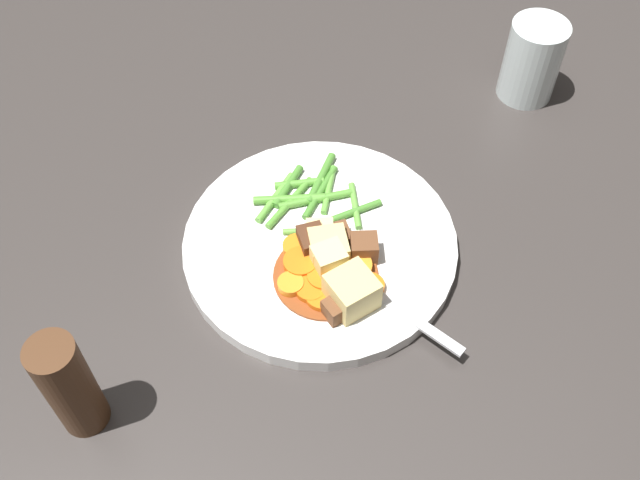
% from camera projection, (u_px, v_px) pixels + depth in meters
% --- Properties ---
extents(ground_plane, '(3.00, 3.00, 0.00)m').
position_uv_depth(ground_plane, '(320.00, 249.00, 0.76)').
color(ground_plane, '#383330').
extents(dinner_plate, '(0.27, 0.27, 0.02)m').
position_uv_depth(dinner_plate, '(320.00, 245.00, 0.75)').
color(dinner_plate, white).
rests_on(dinner_plate, ground_plane).
extents(stew_sauce, '(0.10, 0.10, 0.00)m').
position_uv_depth(stew_sauce, '(326.00, 275.00, 0.72)').
color(stew_sauce, brown).
rests_on(stew_sauce, dinner_plate).
extents(carrot_slice_0, '(0.04, 0.04, 0.01)m').
position_uv_depth(carrot_slice_0, '(323.00, 295.00, 0.70)').
color(carrot_slice_0, orange).
rests_on(carrot_slice_0, dinner_plate).
extents(carrot_slice_1, '(0.03, 0.03, 0.01)m').
position_uv_depth(carrot_slice_1, '(291.00, 285.00, 0.70)').
color(carrot_slice_1, orange).
rests_on(carrot_slice_1, dinner_plate).
extents(carrot_slice_2, '(0.03, 0.03, 0.01)m').
position_uv_depth(carrot_slice_2, '(308.00, 290.00, 0.70)').
color(carrot_slice_2, orange).
rests_on(carrot_slice_2, dinner_plate).
extents(carrot_slice_3, '(0.04, 0.04, 0.01)m').
position_uv_depth(carrot_slice_3, '(297.00, 248.00, 0.73)').
color(carrot_slice_3, orange).
rests_on(carrot_slice_3, dinner_plate).
extents(carrot_slice_4, '(0.04, 0.04, 0.01)m').
position_uv_depth(carrot_slice_4, '(355.00, 268.00, 0.71)').
color(carrot_slice_4, orange).
rests_on(carrot_slice_4, dinner_plate).
extents(carrot_slice_5, '(0.04, 0.04, 0.01)m').
position_uv_depth(carrot_slice_5, '(301.00, 264.00, 0.72)').
color(carrot_slice_5, orange).
rests_on(carrot_slice_5, dinner_plate).
extents(carrot_slice_6, '(0.04, 0.04, 0.01)m').
position_uv_depth(carrot_slice_6, '(324.00, 278.00, 0.71)').
color(carrot_slice_6, orange).
rests_on(carrot_slice_6, dinner_plate).
extents(carrot_slice_7, '(0.04, 0.04, 0.01)m').
position_uv_depth(carrot_slice_7, '(370.00, 286.00, 0.70)').
color(carrot_slice_7, orange).
rests_on(carrot_slice_7, dinner_plate).
extents(potato_chunk_0, '(0.03, 0.03, 0.02)m').
position_uv_depth(potato_chunk_0, '(321.00, 232.00, 0.74)').
color(potato_chunk_0, '#EAD68C').
rests_on(potato_chunk_0, dinner_plate).
extents(potato_chunk_1, '(0.04, 0.04, 0.03)m').
position_uv_depth(potato_chunk_1, '(329.00, 261.00, 0.71)').
color(potato_chunk_1, '#EAD68C').
rests_on(potato_chunk_1, dinner_plate).
extents(potato_chunk_2, '(0.05, 0.05, 0.03)m').
position_uv_depth(potato_chunk_2, '(328.00, 248.00, 0.72)').
color(potato_chunk_2, '#E5CC7A').
rests_on(potato_chunk_2, dinner_plate).
extents(potato_chunk_3, '(0.06, 0.06, 0.04)m').
position_uv_depth(potato_chunk_3, '(352.00, 291.00, 0.68)').
color(potato_chunk_3, '#E5CC7A').
rests_on(potato_chunk_3, dinner_plate).
extents(potato_chunk_4, '(0.02, 0.03, 0.02)m').
position_uv_depth(potato_chunk_4, '(344.00, 284.00, 0.70)').
color(potato_chunk_4, '#EAD68C').
rests_on(potato_chunk_4, dinner_plate).
extents(meat_chunk_0, '(0.03, 0.03, 0.02)m').
position_uv_depth(meat_chunk_0, '(337.00, 308.00, 0.68)').
color(meat_chunk_0, brown).
rests_on(meat_chunk_0, dinner_plate).
extents(meat_chunk_1, '(0.04, 0.03, 0.03)m').
position_uv_depth(meat_chunk_1, '(312.00, 242.00, 0.73)').
color(meat_chunk_1, '#4C2B19').
rests_on(meat_chunk_1, dinner_plate).
extents(meat_chunk_2, '(0.03, 0.04, 0.02)m').
position_uv_depth(meat_chunk_2, '(336.00, 238.00, 0.73)').
color(meat_chunk_2, brown).
rests_on(meat_chunk_2, dinner_plate).
extents(meat_chunk_3, '(0.03, 0.03, 0.03)m').
position_uv_depth(meat_chunk_3, '(364.00, 248.00, 0.72)').
color(meat_chunk_3, brown).
rests_on(meat_chunk_3, dinner_plate).
extents(green_bean_0, '(0.06, 0.01, 0.01)m').
position_uv_depth(green_bean_0, '(330.00, 190.00, 0.78)').
color(green_bean_0, '#66AD42').
rests_on(green_bean_0, dinner_plate).
extents(green_bean_1, '(0.02, 0.07, 0.01)m').
position_uv_depth(green_bean_1, '(289.00, 199.00, 0.77)').
color(green_bean_1, '#599E38').
rests_on(green_bean_1, dinner_plate).
extents(green_bean_2, '(0.04, 0.06, 0.01)m').
position_uv_depth(green_bean_2, '(351.00, 213.00, 0.76)').
color(green_bean_2, '#4C8E33').
rests_on(green_bean_2, dinner_plate).
extents(green_bean_3, '(0.07, 0.02, 0.01)m').
position_uv_depth(green_bean_3, '(321.00, 178.00, 0.79)').
color(green_bean_3, '#4C8E33').
rests_on(green_bean_3, dinner_plate).
extents(green_bean_4, '(0.04, 0.08, 0.01)m').
position_uv_depth(green_bean_4, '(315.00, 199.00, 0.77)').
color(green_bean_4, '#599E38').
rests_on(green_bean_4, dinner_plate).
extents(green_bean_5, '(0.07, 0.04, 0.01)m').
position_uv_depth(green_bean_5, '(290.00, 203.00, 0.77)').
color(green_bean_5, '#599E38').
rests_on(green_bean_5, dinner_plate).
extents(green_bean_6, '(0.07, 0.03, 0.01)m').
position_uv_depth(green_bean_6, '(275.00, 197.00, 0.77)').
color(green_bean_6, '#66AD42').
rests_on(green_bean_6, dinner_plate).
extents(green_bean_7, '(0.02, 0.05, 0.01)m').
position_uv_depth(green_bean_7, '(309.00, 231.00, 0.75)').
color(green_bean_7, '#66AD42').
rests_on(green_bean_7, dinner_plate).
extents(green_bean_8, '(0.02, 0.05, 0.01)m').
position_uv_depth(green_bean_8, '(299.00, 183.00, 0.78)').
color(green_bean_8, '#599E38').
rests_on(green_bean_8, dinner_plate).
extents(green_bean_9, '(0.06, 0.03, 0.01)m').
position_uv_depth(green_bean_9, '(288.00, 186.00, 0.78)').
color(green_bean_9, '#4C8E33').
rests_on(green_bean_9, dinner_plate).
extents(green_bean_10, '(0.07, 0.03, 0.01)m').
position_uv_depth(green_bean_10, '(320.00, 192.00, 0.78)').
color(green_bean_10, '#4C8E33').
rests_on(green_bean_10, dinner_plate).
extents(green_bean_11, '(0.06, 0.02, 0.01)m').
position_uv_depth(green_bean_11, '(355.00, 206.00, 0.77)').
color(green_bean_11, '#66AD42').
rests_on(green_bean_11, dinner_plate).
extents(fork, '(0.11, 0.16, 0.00)m').
position_uv_depth(fork, '(380.00, 296.00, 0.70)').
color(fork, silver).
rests_on(fork, dinner_plate).
extents(water_glass, '(0.07, 0.07, 0.10)m').
position_uv_depth(water_glass, '(532.00, 60.00, 0.86)').
color(water_glass, silver).
rests_on(water_glass, ground_plane).
extents(pepper_mill, '(0.04, 0.04, 0.12)m').
position_uv_depth(pepper_mill, '(69.00, 386.00, 0.60)').
color(pepper_mill, '#4C2D19').
rests_on(pepper_mill, ground_plane).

